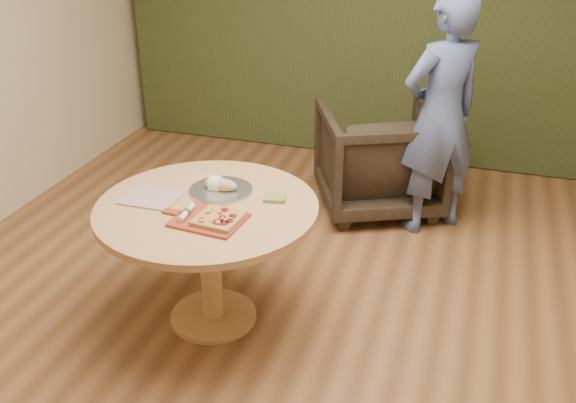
% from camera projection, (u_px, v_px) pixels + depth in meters
% --- Properties ---
extents(room_shell, '(5.04, 6.04, 2.84)m').
position_uv_depth(room_shell, '(285.00, 105.00, 2.91)').
color(room_shell, brown).
rests_on(room_shell, ground).
extents(curtain, '(4.80, 0.14, 2.78)m').
position_uv_depth(curtain, '(390.00, 0.00, 5.38)').
color(curtain, '#2A3518').
rests_on(curtain, ground).
extents(pedestal_table, '(1.21, 1.21, 0.75)m').
position_uv_depth(pedestal_table, '(208.00, 228.00, 3.51)').
color(pedestal_table, tan).
rests_on(pedestal_table, ground).
extents(pizza_paddle, '(0.46, 0.31, 0.01)m').
position_uv_depth(pizza_paddle, '(207.00, 220.00, 3.28)').
color(pizza_paddle, '#9A3827').
rests_on(pizza_paddle, pedestal_table).
extents(flatbread_pizza, '(0.24, 0.24, 0.04)m').
position_uv_depth(flatbread_pizza, '(219.00, 218.00, 3.25)').
color(flatbread_pizza, '#B88B48').
rests_on(flatbread_pizza, pizza_paddle).
extents(cutlery_roll, '(0.04, 0.20, 0.03)m').
position_uv_depth(cutlery_roll, '(187.00, 212.00, 3.31)').
color(cutlery_roll, white).
rests_on(cutlery_roll, pizza_paddle).
extents(newspaper, '(0.30, 0.25, 0.01)m').
position_uv_depth(newspaper, '(151.00, 197.00, 3.51)').
color(newspaper, silver).
rests_on(newspaper, pedestal_table).
extents(serving_tray, '(0.36, 0.36, 0.02)m').
position_uv_depth(serving_tray, '(221.00, 190.00, 3.59)').
color(serving_tray, silver).
rests_on(serving_tray, pedestal_table).
extents(bread_roll, '(0.19, 0.09, 0.09)m').
position_uv_depth(bread_roll, '(219.00, 184.00, 3.57)').
color(bread_roll, tan).
rests_on(bread_roll, serving_tray).
extents(green_packet, '(0.14, 0.12, 0.02)m').
position_uv_depth(green_packet, '(275.00, 198.00, 3.50)').
color(green_packet, '#56612B').
rests_on(green_packet, pedestal_table).
extents(armchair, '(1.12, 1.09, 0.89)m').
position_uv_depth(armchair, '(379.00, 154.00, 4.88)').
color(armchair, black).
rests_on(armchair, ground).
extents(person_standing, '(0.74, 0.73, 1.72)m').
position_uv_depth(person_standing, '(441.00, 116.00, 4.40)').
color(person_standing, '#4B5D96').
rests_on(person_standing, ground).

